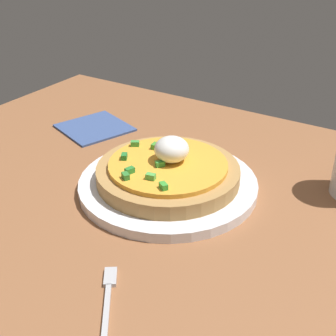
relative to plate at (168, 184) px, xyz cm
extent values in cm
cube|color=brown|center=(-4.82, 8.46, -1.94)|extent=(105.30, 85.40, 2.41)
cylinder|color=white|center=(0.00, 0.00, 0.00)|extent=(26.15, 26.15, 1.48)
cylinder|color=#AF8349|center=(0.00, 0.00, 1.84)|extent=(20.81, 20.81, 2.19)
cylinder|color=gold|center=(0.00, 0.00, 3.27)|extent=(17.23, 17.23, 0.67)
ellipsoid|color=white|center=(-0.09, -0.84, 5.44)|extent=(5.00, 5.00, 3.67)
cube|color=#328132|center=(2.45, 6.83, 4.00)|extent=(1.51, 1.37, 0.80)
cube|color=#439431|center=(4.18, -2.87, 4.00)|extent=(0.97, 1.38, 0.80)
cube|color=#50AD47|center=(-0.51, 5.15, 4.00)|extent=(1.41, 1.02, 0.80)
cube|color=#277C32|center=(6.02, 2.38, 4.00)|extent=(1.33, 1.51, 0.80)
cube|color=green|center=(7.17, -1.89, 4.00)|extent=(1.51, 1.34, 0.80)
cube|color=green|center=(-3.27, 6.29, 4.00)|extent=(1.51, 1.37, 0.80)
cube|color=green|center=(1.45, -2.48, 4.00)|extent=(1.48, 1.46, 0.80)
cube|color=green|center=(0.32, -2.88, 4.00)|extent=(1.49, 1.25, 0.80)
cube|color=green|center=(0.39, 1.49, 4.00)|extent=(1.41, 1.50, 0.80)
cube|color=#2B8230|center=(2.87, 5.31, 4.00)|extent=(1.15, 1.46, 0.80)
cube|color=#B7B7BC|center=(-7.82, 24.13, -0.49)|extent=(5.12, 6.94, 0.50)
cube|color=#B7B7BC|center=(-4.70, 19.68, -0.49)|extent=(2.76, 3.10, 0.50)
cube|color=#395088|center=(23.15, -10.79, -0.54)|extent=(14.76, 14.76, 0.40)
camera|label=1|loc=(-31.23, 49.52, 35.32)|focal=49.72mm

